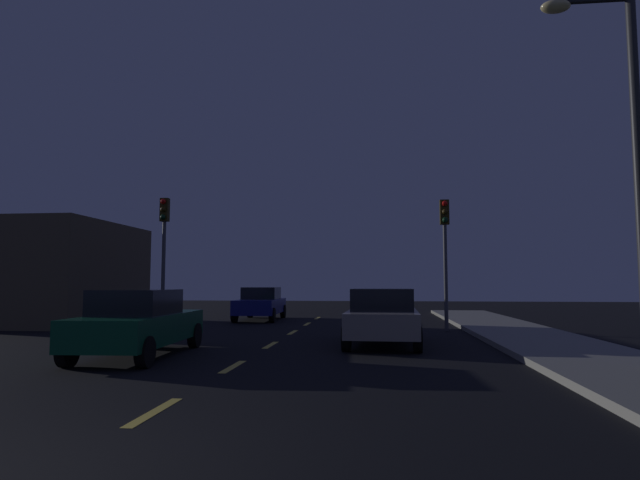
% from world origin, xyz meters
% --- Properties ---
extents(ground_plane, '(80.00, 80.00, 0.00)m').
position_xyz_m(ground_plane, '(0.00, 7.00, 0.00)').
color(ground_plane, black).
extents(sidewalk_curb_right, '(3.00, 40.00, 0.15)m').
position_xyz_m(sidewalk_curb_right, '(7.50, 7.00, 0.07)').
color(sidewalk_curb_right, gray).
rests_on(sidewalk_curb_right, ground_plane).
extents(lane_stripe_second, '(0.16, 1.60, 0.01)m').
position_xyz_m(lane_stripe_second, '(0.00, 2.60, 0.00)').
color(lane_stripe_second, '#EACC4C').
rests_on(lane_stripe_second, ground_plane).
extents(lane_stripe_third, '(0.16, 1.60, 0.01)m').
position_xyz_m(lane_stripe_third, '(0.00, 6.40, 0.00)').
color(lane_stripe_third, '#EACC4C').
rests_on(lane_stripe_third, ground_plane).
extents(lane_stripe_fourth, '(0.16, 1.60, 0.01)m').
position_xyz_m(lane_stripe_fourth, '(0.00, 10.20, 0.00)').
color(lane_stripe_fourth, '#EACC4C').
rests_on(lane_stripe_fourth, ground_plane).
extents(lane_stripe_fifth, '(0.16, 1.60, 0.01)m').
position_xyz_m(lane_stripe_fifth, '(0.00, 14.00, 0.00)').
color(lane_stripe_fifth, '#EACC4C').
rests_on(lane_stripe_fifth, ground_plane).
extents(lane_stripe_sixth, '(0.16, 1.60, 0.01)m').
position_xyz_m(lane_stripe_sixth, '(0.00, 17.80, 0.00)').
color(lane_stripe_sixth, '#EACC4C').
rests_on(lane_stripe_sixth, ground_plane).
extents(lane_stripe_seventh, '(0.16, 1.60, 0.01)m').
position_xyz_m(lane_stripe_seventh, '(0.00, 21.60, 0.00)').
color(lane_stripe_seventh, '#EACC4C').
rests_on(lane_stripe_seventh, ground_plane).
extents(traffic_signal_left, '(0.32, 0.38, 4.97)m').
position_xyz_m(traffic_signal_left, '(-5.19, 15.09, 3.48)').
color(traffic_signal_left, '#4C4C51').
rests_on(traffic_signal_left, ground_plane).
extents(traffic_signal_right, '(0.32, 0.38, 4.72)m').
position_xyz_m(traffic_signal_right, '(5.38, 15.09, 3.32)').
color(traffic_signal_right, '#4C4C51').
rests_on(traffic_signal_right, ground_plane).
extents(car_stopped_ahead, '(2.09, 4.65, 1.55)m').
position_xyz_m(car_stopped_ahead, '(3.08, 10.74, 0.78)').
color(car_stopped_ahead, gray).
rests_on(car_stopped_ahead, ground_plane).
extents(car_adjacent_lane, '(2.04, 4.59, 1.55)m').
position_xyz_m(car_adjacent_lane, '(-2.60, 7.63, 0.78)').
color(car_adjacent_lane, '#0F4C2D').
rests_on(car_adjacent_lane, ground_plane).
extents(car_oncoming_far, '(2.02, 4.51, 1.51)m').
position_xyz_m(car_oncoming_far, '(-2.48, 20.00, 0.77)').
color(car_oncoming_far, navy).
rests_on(car_oncoming_far, ground_plane).
extents(street_lamp_right, '(1.74, 0.36, 7.25)m').
position_xyz_m(street_lamp_right, '(7.55, 6.02, 4.35)').
color(street_lamp_right, '#2D2D30').
rests_on(street_lamp_right, ground_plane).
extents(storefront_left, '(5.74, 6.79, 4.23)m').
position_xyz_m(storefront_left, '(-10.87, 16.87, 2.12)').
color(storefront_left, brown).
rests_on(storefront_left, ground_plane).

